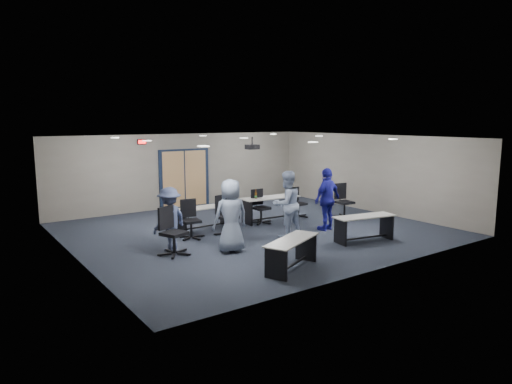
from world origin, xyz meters
TOP-DOWN VIEW (x-y plane):
  - floor at (0.00, 0.00)m, footprint 10.00×10.00m
  - back_wall at (0.00, 4.50)m, footprint 10.00×0.04m
  - front_wall at (0.00, -4.50)m, footprint 10.00×0.04m
  - left_wall at (-5.00, 0.00)m, footprint 0.04×9.00m
  - right_wall at (5.00, 0.00)m, footprint 0.04×9.00m
  - ceiling at (0.00, 0.00)m, footprint 10.00×9.00m
  - double_door at (0.00, 4.46)m, footprint 2.00×0.07m
  - exit_sign at (-1.60, 4.44)m, footprint 0.32×0.07m
  - ceiling_projector at (0.30, 0.50)m, footprint 0.35×0.32m
  - ceiling_can_lights at (0.00, 0.25)m, footprint 6.24×5.74m
  - table_front_left at (-1.39, -3.42)m, footprint 1.73×1.19m
  - table_front_right at (1.68, -2.73)m, footprint 1.78×0.88m
  - table_back_left at (-1.16, 0.89)m, footprint 1.68×0.61m
  - table_back_right at (1.10, 0.66)m, footprint 1.97×0.76m
  - chair_back_a at (-1.96, 0.17)m, footprint 0.76×0.76m
  - chair_back_b at (-0.95, -0.09)m, footprint 0.82×0.82m
  - chair_back_c at (0.68, 0.56)m, footprint 0.67×0.67m
  - chair_back_d at (2.24, 0.60)m, footprint 0.67×0.67m
  - chair_loose_left at (-3.00, -0.99)m, footprint 0.95×0.95m
  - chair_loose_right at (3.41, -0.35)m, footprint 0.78×0.78m
  - person_plaid at (-1.74, -1.52)m, footprint 0.95×0.69m
  - person_lightblue at (0.30, -1.15)m, footprint 0.90×0.70m
  - person_navy at (1.75, -1.24)m, footprint 1.13×0.63m
  - person_back at (-2.89, -0.50)m, footprint 1.17×0.94m

SIDE VIEW (x-z plane):
  - floor at x=0.00m, z-range 0.00..0.00m
  - table_front_left at x=-1.39m, z-range 0.12..0.79m
  - table_back_left at x=-1.16m, z-range 0.12..0.80m
  - table_front_right at x=1.68m, z-range 0.13..0.82m
  - chair_back_d at x=2.24m, z-range 0.00..0.98m
  - chair_back_c at x=0.68m, z-range 0.00..1.06m
  - chair_back_a at x=-1.96m, z-range 0.00..1.06m
  - table_back_right at x=1.10m, z-range 0.01..1.08m
  - chair_back_b at x=-0.95m, z-range 0.00..1.12m
  - chair_loose_right at x=3.41m, z-range 0.00..1.13m
  - chair_loose_left at x=-3.00m, z-range 0.00..1.16m
  - person_back at x=-2.89m, z-range 0.00..1.58m
  - person_plaid at x=-1.74m, z-range 0.00..1.80m
  - person_lightblue at x=0.30m, z-range 0.00..1.83m
  - person_navy at x=1.75m, z-range 0.00..1.83m
  - double_door at x=0.00m, z-range -0.05..2.15m
  - back_wall at x=0.00m, z-range 0.00..2.70m
  - front_wall at x=0.00m, z-range 0.00..2.70m
  - left_wall at x=-5.00m, z-range 0.00..2.70m
  - right_wall at x=5.00m, z-range 0.00..2.70m
  - ceiling_projector at x=0.30m, z-range 2.22..2.59m
  - exit_sign at x=-1.60m, z-range 2.36..2.54m
  - ceiling_can_lights at x=0.00m, z-range 2.66..2.68m
  - ceiling at x=0.00m, z-range 2.68..2.72m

